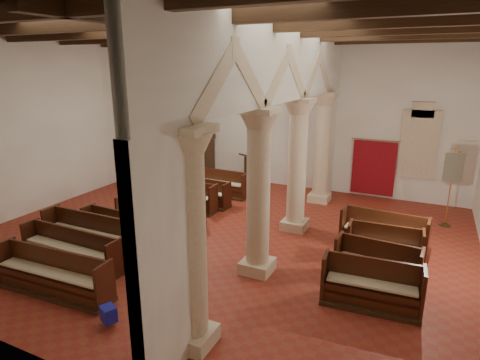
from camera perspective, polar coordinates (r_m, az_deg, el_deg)
name	(u,v)px	position (r m, az deg, el deg)	size (l,w,h in m)	color
floor	(222,236)	(12.23, -2.59, -8.02)	(14.00, 14.00, 0.00)	maroon
ceiling	(219,24)	(11.22, -2.99, 21.23)	(14.00, 14.00, 0.00)	#322110
wall_back	(289,115)	(16.82, 7.04, 9.13)	(14.00, 0.02, 6.00)	white
wall_front	(34,200)	(6.83, -27.29, -2.61)	(14.00, 0.02, 6.00)	white
wall_left	(46,123)	(15.87, -25.85, 7.27)	(0.02, 12.00, 6.00)	white
ceiling_beams	(219,32)	(11.21, -2.98, 20.31)	(13.80, 11.80, 0.30)	#3E2613
arcade	(282,122)	(10.54, 5.94, 8.23)	(0.90, 11.90, 6.00)	beige
window_back	(419,144)	(16.06, 24.11, 4.65)	(1.00, 0.03, 2.20)	#316E53
pipe_organ	(191,147)	(18.55, -6.96, 4.67)	(2.10, 0.85, 4.40)	#3E2613
lectern	(248,171)	(17.39, 1.11, 1.28)	(0.67, 0.71, 1.35)	#352311
dossal_curtain	(373,168)	(16.31, 18.45, 1.65)	(1.80, 0.07, 2.17)	maroon
processional_banner	(448,201)	(14.32, 27.50, -2.72)	(0.56, 0.72, 2.58)	#3E2613
hymnal_box_a	(108,314)	(8.72, -18.20, -17.63)	(0.31, 0.25, 0.31)	navy
hymnal_box_b	(118,254)	(11.03, -16.94, -9.97)	(0.34, 0.28, 0.34)	navy
hymnal_box_c	(177,230)	(12.14, -8.88, -7.08)	(0.31, 0.25, 0.31)	navy
tube_heater_a	(34,271)	(11.20, -27.29, -11.38)	(0.11, 0.11, 1.07)	white
tube_heater_b	(48,266)	(11.27, -25.61, -10.98)	(0.11, 0.11, 1.15)	white
nave_pew_0	(54,280)	(10.18, -24.99, -12.73)	(3.03, 0.82, 1.01)	#3E2613
nave_pew_1	(71,254)	(11.27, -22.87, -9.73)	(3.03, 0.70, 0.97)	#3E2613
nave_pew_2	(96,242)	(11.70, -19.78, -8.25)	(3.38, 0.73, 1.08)	#3E2613
nave_pew_3	(124,235)	(12.03, -16.17, -7.47)	(2.93, 0.80, 0.95)	#3E2613
nave_pew_4	(152,221)	(12.84, -12.41, -5.66)	(2.43, 0.67, 0.96)	#3E2613
nave_pew_5	(164,210)	(13.57, -10.79, -4.26)	(2.92, 0.73, 1.04)	#3E2613
nave_pew_6	(178,199)	(14.61, -8.76, -2.69)	(2.98, 0.73, 1.03)	#3E2613
nave_pew_7	(195,195)	(15.05, -6.36, -2.14)	(2.83, 0.83, 0.96)	#3E2613
nave_pew_8	(214,186)	(16.03, -3.78, -0.87)	(2.92, 0.78, 1.01)	#3E2613
aisle_pew_0	(371,292)	(9.23, 18.09, -14.87)	(2.08, 0.85, 1.06)	#3E2613
aisle_pew_1	(376,270)	(10.15, 18.82, -12.03)	(1.97, 0.82, 1.04)	#3E2613
aisle_pew_2	(383,252)	(11.06, 19.73, -9.66)	(1.86, 0.81, 1.06)	#3E2613
aisle_pew_3	(382,239)	(11.75, 19.59, -7.97)	(2.31, 0.91, 1.15)	#3E2613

